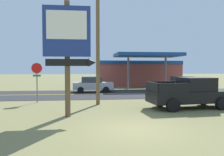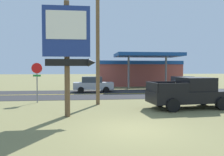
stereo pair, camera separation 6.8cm
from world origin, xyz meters
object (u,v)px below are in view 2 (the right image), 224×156
(utility_pole, at_px, (98,28))
(car_silver_far_lane, at_px, (93,84))
(stop_sign, at_px, (37,75))
(motel_sign, at_px, (68,42))
(pickup_black_parked_on_lawn, at_px, (190,93))
(gas_station, at_px, (138,72))
(car_tan_near_lane, at_px, (183,84))

(utility_pole, relative_size, car_silver_far_lane, 2.37)
(stop_sign, distance_m, car_silver_far_lane, 8.26)
(motel_sign, height_order, pickup_black_parked_on_lawn, motel_sign)
(pickup_black_parked_on_lawn, bearing_deg, motel_sign, -166.30)
(gas_station, bearing_deg, motel_sign, -111.58)
(pickup_black_parked_on_lawn, bearing_deg, stop_sign, 161.18)
(gas_station, distance_m, pickup_black_parked_on_lawn, 19.67)
(motel_sign, height_order, stop_sign, motel_sign)
(utility_pole, bearing_deg, pickup_black_parked_on_lawn, -20.32)
(car_silver_far_lane, bearing_deg, gas_station, 53.08)
(motel_sign, height_order, utility_pole, utility_pole)
(utility_pole, bearing_deg, gas_station, 68.85)
(stop_sign, xyz_separation_m, pickup_black_parked_on_lawn, (10.20, -3.48, -1.06))
(utility_pole, relative_size, car_tan_near_lane, 2.37)
(pickup_black_parked_on_lawn, distance_m, car_tan_near_lane, 11.22)
(utility_pole, bearing_deg, motel_sign, -113.42)
(utility_pole, height_order, pickup_black_parked_on_lawn, utility_pole)
(motel_sign, distance_m, stop_sign, 6.24)
(gas_station, height_order, car_tan_near_lane, gas_station)
(motel_sign, distance_m, gas_station, 23.14)
(stop_sign, relative_size, car_silver_far_lane, 0.70)
(stop_sign, bearing_deg, car_tan_near_lane, 25.87)
(car_tan_near_lane, height_order, car_silver_far_lane, same)
(motel_sign, relative_size, stop_sign, 2.04)
(utility_pole, relative_size, pickup_black_parked_on_lawn, 1.86)
(utility_pole, distance_m, pickup_black_parked_on_lawn, 7.53)
(gas_station, xyz_separation_m, car_tan_near_lane, (3.14, -9.19, -1.11))
(car_silver_far_lane, bearing_deg, stop_sign, -121.68)
(gas_station, height_order, car_silver_far_lane, gas_station)
(utility_pole, distance_m, car_tan_near_lane, 13.67)
(utility_pole, bearing_deg, car_tan_near_lane, 39.93)
(pickup_black_parked_on_lawn, relative_size, car_silver_far_lane, 1.28)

